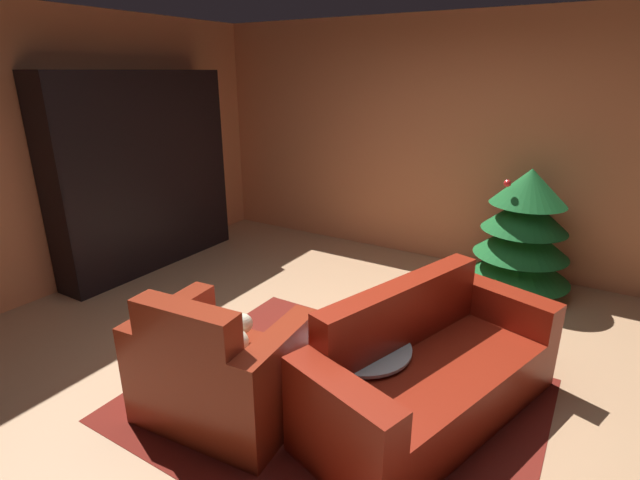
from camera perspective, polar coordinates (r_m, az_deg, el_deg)
ground_plane at (r=3.55m, az=2.70°, el=-16.52°), size 7.56×7.56×0.00m
wall_back at (r=5.47m, az=17.02°, el=10.80°), size 6.42×0.06×2.67m
wall_left at (r=5.25m, az=-29.50°, el=8.81°), size 0.06×5.48×2.67m
area_rug at (r=3.39m, az=1.78°, el=-18.49°), size 2.56×2.06×0.01m
bookshelf_unit at (r=5.60m, az=-19.21°, el=7.46°), size 0.39×2.10×2.10m
armchair_red at (r=3.16m, az=-11.88°, el=-15.15°), size 1.04×0.83×0.89m
couch_red at (r=3.21m, az=12.83°, el=-15.25°), size 1.26×1.95×0.83m
coffee_table at (r=3.17m, az=4.97°, el=-13.19°), size 0.64×0.64×0.43m
book_stack_on_table at (r=3.07m, az=4.48°, el=-11.86°), size 0.24×0.18×0.15m
bottle_on_table at (r=3.23m, az=3.39°, el=-9.68°), size 0.07×0.07×0.23m
decorated_tree at (r=4.97m, az=23.11°, el=0.82°), size 0.98×0.98×1.25m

